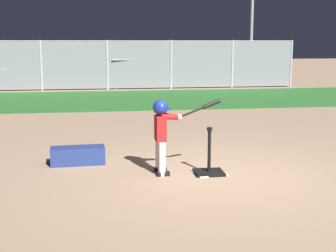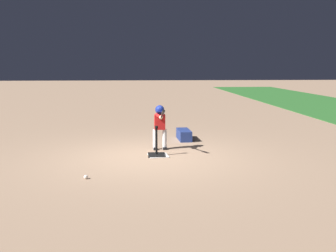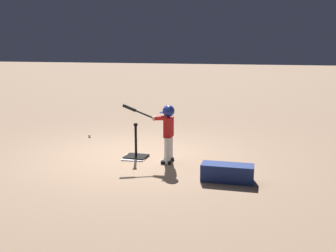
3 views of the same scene
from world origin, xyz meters
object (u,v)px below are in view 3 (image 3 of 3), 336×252
(batting_tee, at_px, (136,153))
(baseball, at_px, (90,136))
(batter_child, at_px, (167,126))
(equipment_bag, at_px, (227,173))

(batting_tee, distance_m, baseball, 2.22)
(batting_tee, bearing_deg, batter_child, 170.41)
(batting_tee, relative_size, equipment_bag, 0.82)
(batter_child, xyz_separation_m, baseball, (2.41, -1.47, -0.66))
(batting_tee, distance_m, batter_child, 0.90)
(batter_child, distance_m, equipment_bag, 1.55)
(batting_tee, relative_size, batter_child, 0.63)
(batting_tee, height_order, equipment_bag, batting_tee)
(batter_child, bearing_deg, baseball, -31.39)
(baseball, bearing_deg, batter_child, 148.61)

